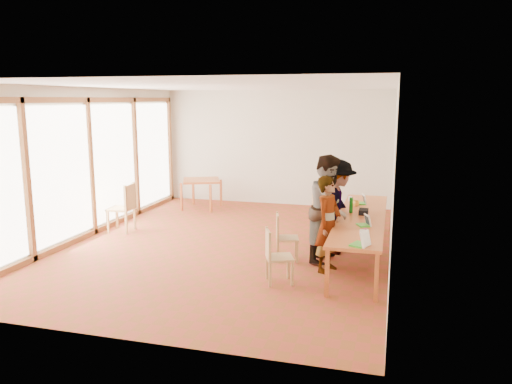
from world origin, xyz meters
TOP-DOWN VIEW (x-y plane):
  - ground at (0.00, 0.00)m, footprint 8.00×8.00m
  - wall_back at (0.00, 4.00)m, footprint 6.00×0.10m
  - wall_front at (0.00, -4.00)m, footprint 6.00×0.10m
  - wall_right at (3.00, 0.00)m, footprint 0.10×8.00m
  - window_wall at (-2.96, 0.00)m, footprint 0.10×8.00m
  - ceiling at (0.00, 0.00)m, footprint 6.00×8.00m
  - communal_table at (2.50, -0.14)m, footprint 0.80×4.00m
  - side_table at (-1.70, 2.91)m, footprint 0.90×0.90m
  - chair_near at (1.31, -1.75)m, footprint 0.51×0.51m
  - chair_mid at (1.20, -0.65)m, footprint 0.47×0.47m
  - chair_far at (1.56, 1.00)m, footprint 0.47×0.47m
  - chair_empty at (1.49, 2.28)m, footprint 0.50×0.50m
  - chair_spare at (-2.39, 0.34)m, footprint 0.51×0.51m
  - person_near at (2.03, -0.98)m, footprint 0.54×0.66m
  - person_mid at (1.96, -0.44)m, footprint 0.83×1.00m
  - person_far at (2.07, 0.05)m, footprint 0.81×1.19m
  - laptop_near at (2.62, -1.96)m, footprint 0.30×0.32m
  - laptop_mid at (2.60, -0.80)m, footprint 0.26×0.28m
  - laptop_far at (2.45, 0.92)m, footprint 0.25×0.26m
  - yellow_mug at (2.34, 0.70)m, footprint 0.16×0.16m
  - green_bottle at (2.30, 0.09)m, footprint 0.07×0.07m
  - clear_glass at (2.20, 1.17)m, footprint 0.07×0.07m
  - condiment_cup at (2.58, -1.30)m, footprint 0.08×0.08m
  - pink_phone at (2.61, -1.04)m, footprint 0.05×0.10m
  - black_pouch at (2.52, 0.03)m, footprint 0.16×0.26m

SIDE VIEW (x-z plane):
  - ground at x=0.00m, z-range 0.00..0.00m
  - chair_mid at x=1.20m, z-range 0.28..0.72m
  - chair_near at x=1.31m, z-range 0.29..0.74m
  - chair_far at x=1.56m, z-range 0.29..0.75m
  - chair_empty at x=1.49m, z-range 0.30..0.75m
  - chair_spare at x=-2.39m, z-range 0.36..0.90m
  - side_table at x=-1.70m, z-range 0.29..1.04m
  - communal_table at x=2.50m, z-range 0.33..1.08m
  - pink_phone at x=2.61m, z-range 0.75..0.76m
  - condiment_cup at x=2.58m, z-range 0.75..0.81m
  - person_near at x=2.03m, z-range 0.00..1.57m
  - clear_glass at x=2.20m, z-range 0.75..0.84m
  - black_pouch at x=2.52m, z-range 0.75..0.84m
  - yellow_mug at x=2.34m, z-range 0.75..0.85m
  - laptop_mid at x=2.60m, z-range 0.71..0.89m
  - laptop_far at x=2.45m, z-range 0.71..0.90m
  - laptop_near at x=2.62m, z-range 0.70..0.92m
  - person_far at x=2.07m, z-range 0.00..1.71m
  - green_bottle at x=2.30m, z-range 0.75..1.03m
  - person_mid at x=1.96m, z-range 0.00..1.85m
  - wall_back at x=0.00m, z-range 0.00..3.00m
  - wall_front at x=0.00m, z-range 0.00..3.00m
  - wall_right at x=3.00m, z-range 0.00..3.00m
  - window_wall at x=-2.96m, z-range 0.00..3.00m
  - ceiling at x=0.00m, z-range 3.00..3.04m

